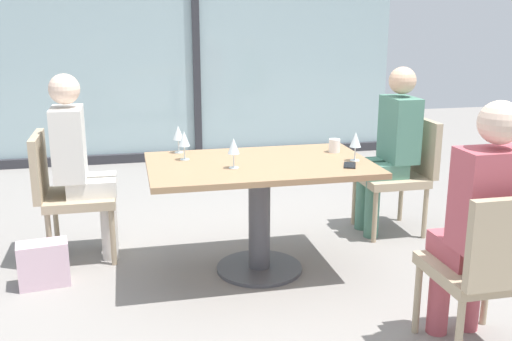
% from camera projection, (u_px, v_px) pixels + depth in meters
% --- Properties ---
extents(ground_plane, '(12.00, 12.00, 0.00)m').
position_uv_depth(ground_plane, '(259.00, 270.00, 3.89)').
color(ground_plane, gray).
extents(window_wall_backdrop, '(4.60, 0.10, 2.70)m').
position_uv_depth(window_wall_backdrop, '(196.00, 53.00, 6.60)').
color(window_wall_backdrop, '#9CB7BC').
rests_on(window_wall_backdrop, ground_plane).
extents(dining_table_main, '(1.39, 0.87, 0.73)m').
position_uv_depth(dining_table_main, '(259.00, 189.00, 3.75)').
color(dining_table_main, '#997551').
rests_on(dining_table_main, ground_plane).
extents(chair_far_left, '(0.50, 0.46, 0.87)m').
position_uv_depth(chair_far_left, '(65.00, 188.00, 3.97)').
color(chair_far_left, tan).
rests_on(chair_far_left, ground_plane).
extents(chair_front_right, '(0.46, 0.50, 0.87)m').
position_uv_depth(chair_front_right, '(491.00, 264.00, 2.76)').
color(chair_front_right, tan).
rests_on(chair_front_right, ground_plane).
extents(chair_far_right, '(0.50, 0.46, 0.87)m').
position_uv_depth(chair_far_right, '(403.00, 168.00, 4.49)').
color(chair_far_right, tan).
rests_on(chair_far_right, ground_plane).
extents(person_far_left, '(0.39, 0.34, 1.26)m').
position_uv_depth(person_far_left, '(79.00, 158.00, 3.94)').
color(person_far_left, silver).
rests_on(person_far_left, ground_plane).
extents(person_front_right, '(0.34, 0.39, 1.26)m').
position_uv_depth(person_front_right, '(482.00, 216.00, 2.81)').
color(person_front_right, '#B24C56').
rests_on(person_front_right, ground_plane).
extents(person_far_right, '(0.39, 0.34, 1.26)m').
position_uv_depth(person_far_right, '(391.00, 143.00, 4.41)').
color(person_far_right, '#4C7F6B').
rests_on(person_far_right, ground_plane).
extents(wine_glass_0, '(0.07, 0.07, 0.18)m').
position_uv_depth(wine_glass_0, '(234.00, 147.00, 3.53)').
color(wine_glass_0, silver).
rests_on(wine_glass_0, dining_table_main).
extents(wine_glass_1, '(0.07, 0.07, 0.18)m').
position_uv_depth(wine_glass_1, '(184.00, 140.00, 3.73)').
color(wine_glass_1, silver).
rests_on(wine_glass_1, dining_table_main).
extents(wine_glass_2, '(0.07, 0.07, 0.18)m').
position_uv_depth(wine_glass_2, '(178.00, 133.00, 3.92)').
color(wine_glass_2, silver).
rests_on(wine_glass_2, dining_table_main).
extents(wine_glass_3, '(0.07, 0.07, 0.18)m').
position_uv_depth(wine_glass_3, '(356.00, 140.00, 3.71)').
color(wine_glass_3, silver).
rests_on(wine_glass_3, dining_table_main).
extents(coffee_cup, '(0.08, 0.08, 0.09)m').
position_uv_depth(coffee_cup, '(334.00, 146.00, 3.96)').
color(coffee_cup, white).
rests_on(coffee_cup, dining_table_main).
extents(cell_phone_on_table, '(0.12, 0.16, 0.01)m').
position_uv_depth(cell_phone_on_table, '(350.00, 165.00, 3.61)').
color(cell_phone_on_table, black).
rests_on(cell_phone_on_table, dining_table_main).
extents(handbag_0, '(0.32, 0.20, 0.28)m').
position_uv_depth(handbag_0, '(44.00, 264.00, 3.64)').
color(handbag_0, beige).
rests_on(handbag_0, ground_plane).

